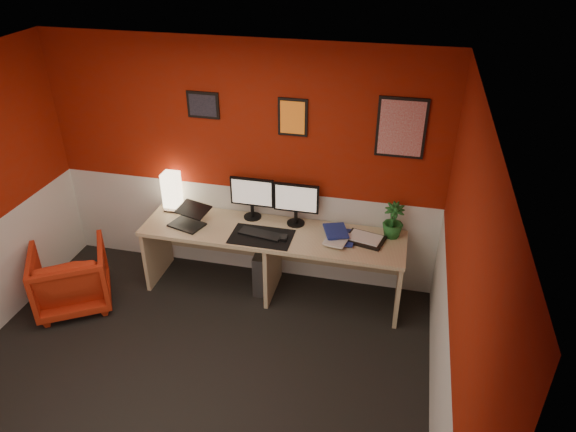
# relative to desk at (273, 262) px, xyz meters

# --- Properties ---
(ground) EXTENTS (4.00, 3.50, 0.01)m
(ground) POSITION_rel_desk_xyz_m (-0.39, -1.41, -0.36)
(ground) COLOR black
(ground) RESTS_ON ground
(ceiling) EXTENTS (4.00, 3.50, 0.01)m
(ceiling) POSITION_rel_desk_xyz_m (-0.39, -1.41, 2.13)
(ceiling) COLOR white
(ceiling) RESTS_ON ground
(wall_back) EXTENTS (4.00, 0.01, 2.50)m
(wall_back) POSITION_rel_desk_xyz_m (-0.39, 0.34, 0.89)
(wall_back) COLOR #941906
(wall_back) RESTS_ON ground
(wall_right) EXTENTS (0.01, 3.50, 2.50)m
(wall_right) POSITION_rel_desk_xyz_m (1.61, -1.41, 0.89)
(wall_right) COLOR #941906
(wall_right) RESTS_ON ground
(wainscot_back) EXTENTS (4.00, 0.01, 1.00)m
(wainscot_back) POSITION_rel_desk_xyz_m (-0.39, 0.34, 0.14)
(wainscot_back) COLOR silver
(wainscot_back) RESTS_ON ground
(wainscot_right) EXTENTS (0.01, 3.50, 1.00)m
(wainscot_right) POSITION_rel_desk_xyz_m (1.60, -1.41, 0.14)
(wainscot_right) COLOR silver
(wainscot_right) RESTS_ON ground
(desk) EXTENTS (2.60, 0.65, 0.73)m
(desk) POSITION_rel_desk_xyz_m (0.00, 0.00, 0.00)
(desk) COLOR tan
(desk) RESTS_ON ground
(shoji_lamp) EXTENTS (0.16, 0.16, 0.40)m
(shoji_lamp) POSITION_rel_desk_xyz_m (-1.12, 0.20, 0.56)
(shoji_lamp) COLOR #FFE5B2
(shoji_lamp) RESTS_ON desk
(laptop) EXTENTS (0.38, 0.32, 0.22)m
(laptop) POSITION_rel_desk_xyz_m (-0.86, -0.08, 0.47)
(laptop) COLOR black
(laptop) RESTS_ON desk
(monitor_left) EXTENTS (0.45, 0.06, 0.58)m
(monitor_left) POSITION_rel_desk_xyz_m (-0.27, 0.23, 0.66)
(monitor_left) COLOR black
(monitor_left) RESTS_ON desk
(monitor_right) EXTENTS (0.45, 0.06, 0.58)m
(monitor_right) POSITION_rel_desk_xyz_m (0.19, 0.21, 0.66)
(monitor_right) COLOR black
(monitor_right) RESTS_ON desk
(desk_mat) EXTENTS (0.60, 0.38, 0.01)m
(desk_mat) POSITION_rel_desk_xyz_m (-0.08, -0.11, 0.37)
(desk_mat) COLOR black
(desk_mat) RESTS_ON desk
(keyboard) EXTENTS (0.44, 0.20, 0.02)m
(keyboard) POSITION_rel_desk_xyz_m (-0.10, -0.09, 0.38)
(keyboard) COLOR black
(keyboard) RESTS_ON desk_mat
(mouse) EXTENTS (0.07, 0.10, 0.03)m
(mouse) POSITION_rel_desk_xyz_m (0.15, -0.11, 0.39)
(mouse) COLOR black
(mouse) RESTS_ON desk_mat
(book_bottom) EXTENTS (0.23, 0.31, 0.03)m
(book_bottom) POSITION_rel_desk_xyz_m (0.57, 0.03, 0.38)
(book_bottom) COLOR navy
(book_bottom) RESTS_ON desk
(book_middle) EXTENTS (0.25, 0.31, 0.02)m
(book_middle) POSITION_rel_desk_xyz_m (0.55, -0.03, 0.40)
(book_middle) COLOR silver
(book_middle) RESTS_ON book_bottom
(book_top) EXTENTS (0.29, 0.34, 0.03)m
(book_top) POSITION_rel_desk_xyz_m (0.52, 0.01, 0.43)
(book_top) COLOR navy
(book_top) RESTS_ON book_middle
(zen_tray) EXTENTS (0.40, 0.32, 0.03)m
(zen_tray) POSITION_rel_desk_xyz_m (0.90, 0.05, 0.38)
(zen_tray) COLOR black
(zen_tray) RESTS_ON desk
(potted_plant) EXTENTS (0.22, 0.22, 0.35)m
(potted_plant) POSITION_rel_desk_xyz_m (1.14, 0.19, 0.54)
(potted_plant) COLOR #19591E
(potted_plant) RESTS_ON desk
(pc_tower) EXTENTS (0.22, 0.46, 0.45)m
(pc_tower) POSITION_rel_desk_xyz_m (-0.09, 0.09, -0.14)
(pc_tower) COLOR #99999E
(pc_tower) RESTS_ON ground
(armchair) EXTENTS (0.95, 0.96, 0.64)m
(armchair) POSITION_rel_desk_xyz_m (-1.89, -0.64, -0.04)
(armchair) COLOR red
(armchair) RESTS_ON ground
(art_left) EXTENTS (0.32, 0.02, 0.26)m
(art_left) POSITION_rel_desk_xyz_m (-0.75, 0.33, 1.49)
(art_left) COLOR black
(art_left) RESTS_ON wall_back
(art_center) EXTENTS (0.28, 0.02, 0.36)m
(art_center) POSITION_rel_desk_xyz_m (0.13, 0.33, 1.44)
(art_center) COLOR orange
(art_center) RESTS_ON wall_back
(art_right) EXTENTS (0.44, 0.02, 0.56)m
(art_right) POSITION_rel_desk_xyz_m (1.12, 0.33, 1.42)
(art_right) COLOR red
(art_right) RESTS_ON wall_back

